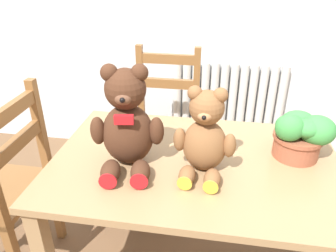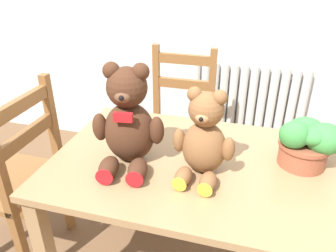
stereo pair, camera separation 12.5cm
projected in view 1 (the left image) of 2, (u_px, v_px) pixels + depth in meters
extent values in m
cylinder|color=silver|center=(177.00, 109.00, 2.59)|extent=(0.06, 0.06, 0.79)
cylinder|color=silver|center=(186.00, 110.00, 2.58)|extent=(0.06, 0.06, 0.79)
cylinder|color=silver|center=(195.00, 110.00, 2.57)|extent=(0.06, 0.06, 0.79)
cylinder|color=silver|center=(204.00, 111.00, 2.56)|extent=(0.06, 0.06, 0.79)
cylinder|color=silver|center=(213.00, 112.00, 2.55)|extent=(0.06, 0.06, 0.79)
cylinder|color=silver|center=(222.00, 112.00, 2.54)|extent=(0.06, 0.06, 0.79)
cylinder|color=silver|center=(231.00, 113.00, 2.53)|extent=(0.06, 0.06, 0.79)
cylinder|color=silver|center=(240.00, 114.00, 2.52)|extent=(0.06, 0.06, 0.79)
cylinder|color=silver|center=(250.00, 114.00, 2.51)|extent=(0.06, 0.06, 0.79)
cylinder|color=silver|center=(259.00, 115.00, 2.50)|extent=(0.06, 0.06, 0.79)
cylinder|color=silver|center=(268.00, 116.00, 2.49)|extent=(0.06, 0.06, 0.79)
cylinder|color=silver|center=(278.00, 116.00, 2.48)|extent=(0.06, 0.06, 0.79)
cube|color=silver|center=(223.00, 153.00, 2.71)|extent=(0.85, 0.10, 0.04)
cube|color=#9E7A51|center=(195.00, 163.00, 1.37)|extent=(1.19, 0.79, 0.03)
cube|color=#9E7A51|center=(105.00, 173.00, 1.92)|extent=(0.06, 0.06, 0.69)
cube|color=#9E7A51|center=(299.00, 193.00, 1.76)|extent=(0.06, 0.06, 0.69)
cube|color=brown|center=(164.00, 138.00, 2.11)|extent=(0.41, 0.38, 0.03)
cube|color=brown|center=(188.00, 185.00, 2.04)|extent=(0.04, 0.04, 0.42)
cube|color=brown|center=(131.00, 179.00, 2.09)|extent=(0.04, 0.04, 0.42)
cube|color=brown|center=(195.00, 120.00, 2.20)|extent=(0.04, 0.04, 0.99)
cube|color=brown|center=(142.00, 116.00, 2.25)|extent=(0.04, 0.04, 0.99)
cube|color=brown|center=(168.00, 59.00, 2.04)|extent=(0.33, 0.03, 0.06)
cube|color=brown|center=(168.00, 83.00, 2.11)|extent=(0.33, 0.03, 0.06)
cube|color=brown|center=(1.00, 200.00, 1.89)|extent=(0.04, 0.04, 0.44)
cube|color=brown|center=(4.00, 221.00, 1.38)|extent=(0.04, 0.04, 0.98)
cube|color=brown|center=(48.00, 168.00, 1.72)|extent=(0.04, 0.04, 0.98)
cube|color=brown|center=(8.00, 112.00, 1.35)|extent=(0.03, 0.35, 0.06)
cube|color=brown|center=(16.00, 144.00, 1.43)|extent=(0.03, 0.35, 0.06)
ellipsoid|color=#472819|center=(128.00, 134.00, 1.30)|extent=(0.23, 0.20, 0.25)
sphere|color=#472819|center=(125.00, 89.00, 1.21)|extent=(0.16, 0.16, 0.16)
sphere|color=#472819|center=(139.00, 73.00, 1.18)|extent=(0.07, 0.07, 0.07)
sphere|color=#472819|center=(109.00, 73.00, 1.18)|extent=(0.07, 0.07, 0.07)
ellipsoid|color=brown|center=(123.00, 98.00, 1.16)|extent=(0.07, 0.07, 0.05)
sphere|color=black|center=(122.00, 100.00, 1.14)|extent=(0.02, 0.02, 0.02)
ellipsoid|color=#472819|center=(157.00, 131.00, 1.27)|extent=(0.07, 0.07, 0.12)
ellipsoid|color=#472819|center=(98.00, 131.00, 1.27)|extent=(0.07, 0.07, 0.12)
ellipsoid|color=#472819|center=(140.00, 172.00, 1.23)|extent=(0.09, 0.14, 0.07)
cylinder|color=red|center=(139.00, 182.00, 1.17)|extent=(0.07, 0.02, 0.07)
ellipsoid|color=#472819|center=(111.00, 172.00, 1.23)|extent=(0.09, 0.14, 0.07)
cylinder|color=red|center=(108.00, 182.00, 1.17)|extent=(0.07, 0.02, 0.07)
cube|color=red|center=(124.00, 120.00, 1.18)|extent=(0.07, 0.03, 0.03)
ellipsoid|color=brown|center=(205.00, 145.00, 1.27)|extent=(0.18, 0.16, 0.21)
sphere|color=brown|center=(207.00, 107.00, 1.19)|extent=(0.13, 0.13, 0.13)
sphere|color=brown|center=(221.00, 95.00, 1.16)|extent=(0.06, 0.06, 0.06)
sphere|color=brown|center=(195.00, 93.00, 1.18)|extent=(0.06, 0.06, 0.06)
ellipsoid|color=#B2794C|center=(205.00, 116.00, 1.15)|extent=(0.06, 0.05, 0.04)
sphere|color=black|center=(204.00, 118.00, 1.13)|extent=(0.02, 0.02, 0.02)
ellipsoid|color=brown|center=(230.00, 146.00, 1.22)|extent=(0.05, 0.05, 0.10)
ellipsoid|color=brown|center=(180.00, 140.00, 1.26)|extent=(0.05, 0.05, 0.10)
ellipsoid|color=brown|center=(212.00, 179.00, 1.20)|extent=(0.07, 0.11, 0.06)
cylinder|color=gold|center=(210.00, 187.00, 1.15)|extent=(0.06, 0.01, 0.06)
ellipsoid|color=brown|center=(187.00, 175.00, 1.22)|extent=(0.07, 0.11, 0.06)
cylinder|color=gold|center=(184.00, 184.00, 1.17)|extent=(0.06, 0.01, 0.06)
cylinder|color=#9E5138|center=(296.00, 145.00, 1.37)|extent=(0.19, 0.19, 0.10)
cylinder|color=#9E5138|center=(298.00, 136.00, 1.35)|extent=(0.20, 0.20, 0.02)
ellipsoid|color=#3D8E42|center=(317.00, 130.00, 1.31)|extent=(0.14, 0.14, 0.12)
ellipsoid|color=#3D8E42|center=(298.00, 120.00, 1.39)|extent=(0.13, 0.09, 0.08)
ellipsoid|color=#3D8E42|center=(291.00, 125.00, 1.36)|extent=(0.13, 0.11, 0.08)
ellipsoid|color=#3D8E42|center=(290.00, 128.00, 1.29)|extent=(0.11, 0.09, 0.11)
ellipsoid|color=#3D8E42|center=(307.00, 128.00, 1.29)|extent=(0.11, 0.10, 0.07)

